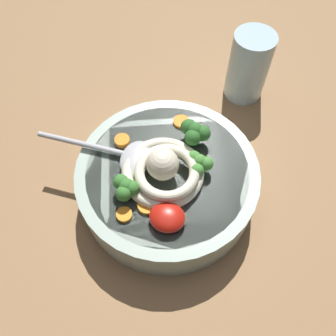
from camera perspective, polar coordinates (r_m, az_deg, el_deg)
The scene contains 13 objects.
table_slab at distance 55.72cm, azimuth -3.22°, elevation -3.86°, with size 132.99×132.99×3.21cm, color #936D47.
soup_bowl at distance 50.86cm, azimuth 0.00°, elevation -1.90°, with size 25.86×25.86×6.70cm.
noodle_pile at distance 46.08cm, azimuth -0.69°, elevation -0.37°, with size 12.38×12.14×4.98cm.
soup_spoon at distance 48.57cm, azimuth -6.74°, elevation 2.08°, with size 17.32×6.16×1.60cm.
chili_sauce_dollop at distance 43.55cm, azimuth -0.13°, elevation -8.10°, with size 4.59×4.13×2.06cm, color #B2190F.
broccoli_floret_beside_noodles at distance 48.92cm, azimuth 4.42°, elevation 5.89°, with size 4.50×3.87×3.56cm.
broccoli_floret_beside_chili at distance 46.48cm, azimuth 5.15°, elevation 0.89°, with size 3.83×3.29×3.03cm.
broccoli_floret_far at distance 44.57cm, azimuth -6.89°, elevation -3.25°, with size 4.05×3.48×3.20cm.
carrot_slice_right at distance 44.91cm, azimuth -7.33°, elevation -7.59°, with size 2.05×2.05×0.52cm, color orange.
carrot_slice_rear at distance 50.65cm, azimuth -7.57°, elevation 4.52°, with size 2.20×2.20×0.77cm, color orange.
carrot_slice_near_spoon at distance 52.59cm, azimuth 2.18°, elevation 7.68°, with size 2.41×2.41×0.47cm, color orange.
carrot_slice_front at distance 45.16cm, azimuth -3.42°, elevation -6.10°, with size 2.62×2.62×0.55cm, color orange.
drinking_glass at distance 63.50cm, azimuth 13.14°, elevation 16.03°, with size 7.01×7.01×12.25cm, color silver.
Camera 1 is at (10.76, -23.55, 50.94)cm, focal length 36.93 mm.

